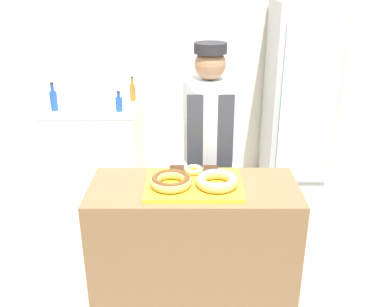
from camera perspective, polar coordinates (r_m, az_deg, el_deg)
ground_plane at (r=3.18m, az=0.01°, el=-18.84°), size 14.00×14.00×0.00m
wall_back at (r=4.58m, az=-0.12°, el=13.14°), size 8.00×0.06×2.70m
display_counter at (r=2.91m, az=0.01°, el=-12.24°), size 1.32×0.56×0.89m
serving_tray at (r=2.67m, az=0.01°, el=-4.16°), size 0.60×0.44×0.02m
donut_chocolate_glaze at (r=2.61m, az=-3.07°, el=-3.63°), size 0.26×0.26×0.07m
donut_light_glaze at (r=2.62m, az=3.10°, el=-3.62°), size 0.26×0.26×0.07m
donut_mini_center at (r=2.79m, az=-0.00°, el=-2.17°), size 0.12×0.12×0.04m
brownie_back_left at (r=2.80m, az=-2.30°, el=-2.24°), size 0.09×0.09×0.03m
brownie_back_right at (r=2.80m, az=2.29°, el=-2.23°), size 0.09×0.09×0.03m
baker_person at (r=3.24m, az=2.01°, el=0.45°), size 0.38×0.38×1.68m
beverage_fridge at (r=4.40m, az=13.79°, el=6.76°), size 0.61×0.68×1.90m
chest_freezer at (r=4.55m, az=-12.94°, el=0.65°), size 0.90×0.67×0.88m
bottle_blue at (r=4.23m, az=-9.97°, el=6.57°), size 0.07×0.07×0.20m
bottle_amber at (r=4.57m, az=-8.19°, el=8.15°), size 0.06×0.06×0.25m
bottle_blue_b at (r=4.40m, az=-18.22°, el=6.80°), size 0.07×0.07×0.28m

